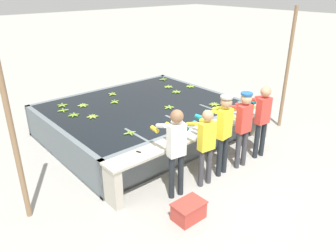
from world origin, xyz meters
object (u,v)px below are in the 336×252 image
object	(u,v)px
banana_bunch_floating_10	(176,92)
crate	(189,211)
worker_1	(205,141)
banana_bunch_floating_7	(130,133)
worker_4	(262,115)
banana_bunch_floating_0	(92,117)
banana_bunch_ledge_0	(257,107)
banana_bunch_floating_8	(62,105)
banana_bunch_ledge_2	(237,118)
knife_1	(142,153)
worker_3	(243,123)
banana_bunch_floating_12	(163,79)
banana_bunch_floating_2	(190,86)
support_post_right	(287,70)
banana_bunch_floating_3	(169,107)
banana_bunch_floating_13	(115,102)
support_post_left	(12,132)
knife_0	(225,119)
worker_0	(176,145)
worker_2	(223,128)
banana_bunch_floating_1	(63,110)
banana_bunch_floating_5	(214,104)
banana_bunch_floating_6	(168,87)
banana_bunch_floating_9	(83,105)

from	to	relation	value
banana_bunch_floating_10	crate	distance (m)	4.49
worker_1	banana_bunch_floating_7	distance (m)	1.62
worker_4	crate	xyz separation A→B (m)	(-2.75, -0.56, -0.85)
banana_bunch_floating_0	banana_bunch_ledge_0	xyz separation A→B (m)	(3.42, -2.14, 0.00)
banana_bunch_floating_8	crate	distance (m)	4.56
banana_bunch_floating_7	worker_4	bearing A→B (deg)	-29.92
banana_bunch_ledge_2	knife_1	world-z (taller)	banana_bunch_ledge_2
worker_3	banana_bunch_floating_12	world-z (taller)	worker_3
banana_bunch_floating_2	banana_bunch_floating_7	distance (m)	3.60
banana_bunch_floating_8	banana_bunch_floating_10	bearing A→B (deg)	-20.00
banana_bunch_floating_8	support_post_right	size ratio (longest dim) A/B	0.09
worker_1	banana_bunch_floating_2	distance (m)	3.88
banana_bunch_floating_3	banana_bunch_floating_10	xyz separation A→B (m)	(0.98, 0.81, -0.00)
banana_bunch_floating_13	banana_bunch_floating_0	bearing A→B (deg)	-150.69
banana_bunch_floating_8	support_post_left	xyz separation A→B (m)	(-1.90, -2.64, 0.76)
worker_3	support_post_left	world-z (taller)	support_post_left
banana_bunch_ledge_0	knife_1	xyz separation A→B (m)	(-3.59, -0.02, -0.01)
banana_bunch_floating_8	banana_bunch_ledge_0	world-z (taller)	banana_bunch_ledge_0
banana_bunch_floating_7	knife_0	size ratio (longest dim) A/B	0.80
worker_0	crate	world-z (taller)	worker_0
worker_2	banana_bunch_floating_13	size ratio (longest dim) A/B	6.11
worker_3	support_post_right	bearing A→B (deg)	13.47
banana_bunch_floating_10	knife_1	size ratio (longest dim) A/B	0.84
crate	support_post_left	distance (m)	3.12
banana_bunch_floating_1	banana_bunch_floating_8	size ratio (longest dim) A/B	1.01
worker_4	banana_bunch_floating_5	bearing A→B (deg)	86.36
banana_bunch_floating_0	worker_4	bearing A→B (deg)	-45.89
worker_1	knife_1	bearing A→B (deg)	151.63
banana_bunch_floating_1	banana_bunch_floating_7	bearing A→B (deg)	-76.96
banana_bunch_floating_6	banana_bunch_floating_12	size ratio (longest dim) A/B	1.03
banana_bunch_floating_8	worker_3	bearing A→B (deg)	-60.74
worker_0	banana_bunch_floating_5	bearing A→B (deg)	28.02
worker_4	banana_bunch_floating_6	distance (m)	3.40
banana_bunch_floating_1	banana_bunch_floating_3	world-z (taller)	same
worker_1	crate	world-z (taller)	worker_1
banana_bunch_ledge_2	banana_bunch_floating_6	bearing A→B (deg)	82.30
banana_bunch_floating_12	crate	distance (m)	5.79
knife_1	support_post_right	bearing A→B (deg)	0.26
worker_3	banana_bunch_floating_8	distance (m)	4.53
worker_3	banana_bunch_ledge_2	xyz separation A→B (m)	(0.49, 0.53, -0.18)
banana_bunch_floating_3	banana_bunch_floating_9	distance (m)	2.19
banana_bunch_floating_0	support_post_right	distance (m)	5.16
banana_bunch_ledge_2	support_post_left	size ratio (longest dim) A/B	0.09
worker_3	banana_bunch_floating_6	size ratio (longest dim) A/B	6.02
banana_bunch_floating_5	banana_bunch_floating_6	size ratio (longest dim) A/B	1.00
worker_1	knife_0	bearing A→B (deg)	25.50
worker_4	banana_bunch_floating_6	size ratio (longest dim) A/B	6.00
banana_bunch_floating_5	knife_0	bearing A→B (deg)	-123.23
banana_bunch_floating_2	banana_bunch_floating_9	distance (m)	3.27
support_post_left	worker_1	bearing A→B (deg)	-23.09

